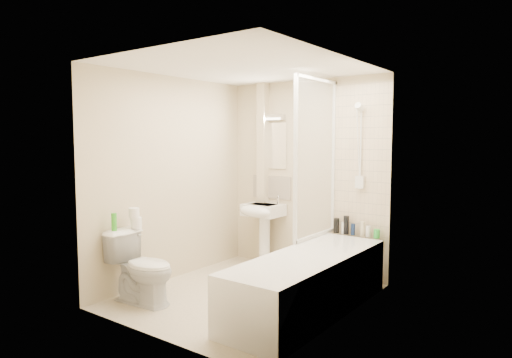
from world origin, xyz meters
The scene contains 26 objects.
floor centered at (0.00, 0.00, 0.00)m, with size 2.50×2.50×0.00m, color beige.
wall_back centered at (0.00, 1.25, 1.20)m, with size 2.20×0.02×2.40m, color beige.
wall_left centered at (-1.10, 0.00, 1.20)m, with size 0.02×2.50×2.40m, color beige.
wall_right centered at (1.10, 0.00, 1.20)m, with size 0.02×2.50×2.40m, color beige.
ceiling centered at (0.00, 0.00, 2.40)m, with size 2.20×2.50×0.02m, color white.
tile_back centered at (0.75, 1.24, 1.42)m, with size 0.70×0.01×1.75m, color beige.
tile_right centered at (1.09, 0.03, 1.42)m, with size 0.01×2.10×1.75m, color beige.
pipe_boxing centered at (-0.62, 1.19, 1.20)m, with size 0.12×0.12×2.40m, color beige.
splashback centered at (-0.51, 1.24, 1.03)m, with size 0.60×0.01×0.30m, color beige.
mirror centered at (-0.51, 1.24, 1.58)m, with size 0.46×0.01×0.60m, color white.
strip_light centered at (-0.51, 1.22, 1.95)m, with size 0.42×0.07×0.07m, color silver.
bathtub centered at (0.75, 0.03, 0.29)m, with size 0.70×2.10×0.55m.
shower_screen centered at (0.40, 0.80, 1.45)m, with size 0.04×0.92×1.80m.
shower_fixture centered at (0.75, 1.19, 1.55)m, with size 0.10×0.16×0.99m.
pedestal_sink centered at (-0.51, 1.01, 0.66)m, with size 0.49×0.46×0.94m.
bottle_black_a centered at (0.49, 1.16, 0.64)m, with size 0.07×0.07×0.18m, color black.
bottle_white_a centered at (0.58, 1.16, 0.62)m, with size 0.05×0.05×0.14m, color white.
bottle_black_b centered at (0.61, 1.16, 0.66)m, with size 0.06×0.06×0.22m, color black.
bottle_blue centered at (0.70, 1.16, 0.62)m, with size 0.05×0.05×0.13m, color navy.
bottle_cream centered at (0.82, 1.16, 0.64)m, with size 0.05×0.05×0.17m, color beige.
bottle_white_b centered at (0.89, 1.16, 0.61)m, with size 0.06×0.06×0.13m, color white.
bottle_green centered at (0.99, 1.16, 0.60)m, with size 0.07×0.07×0.10m, color green.
toilet centered at (-0.72, -0.78, 0.37)m, with size 0.75×0.47×0.73m, color white.
toilet_roll_lower centered at (-0.94, -0.67, 0.79)m, with size 0.12×0.12×0.11m, color white.
toilet_roll_upper centered at (-0.94, -0.69, 0.90)m, with size 0.11×0.11×0.10m, color white.
green_bottle centered at (-0.99, -0.90, 0.83)m, with size 0.05×0.05×0.18m, color green.
Camera 1 is at (2.90, -3.74, 1.67)m, focal length 32.00 mm.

